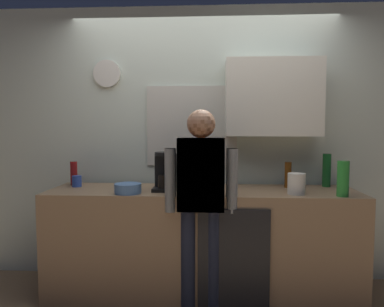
{
  "coord_description": "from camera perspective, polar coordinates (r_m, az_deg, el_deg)",
  "views": [
    {
      "loc": [
        0.09,
        -2.76,
        1.47
      ],
      "look_at": [
        -0.08,
        0.25,
        1.24
      ],
      "focal_mm": 33.49,
      "sensor_mm": 36.0,
      "label": 1
    }
  ],
  "objects": [
    {
      "name": "bottle_red_vinegar",
      "position": [
        3.51,
        -18.3,
        -3.0
      ],
      "size": [
        0.06,
        0.06,
        0.22
      ],
      "primitive_type": "cylinder",
      "color": "maroon",
      "rests_on": "kitchen_counter"
    },
    {
      "name": "person_guest",
      "position": [
        2.81,
        1.44,
        -6.36
      ],
      "size": [
        0.57,
        0.22,
        1.6
      ],
      "rotation": [
        0.0,
        0.0,
        2.56
      ],
      "color": "#3F4766",
      "rests_on": "ground_plane"
    },
    {
      "name": "kitchen_counter",
      "position": [
        3.22,
        1.6,
        -13.89
      ],
      "size": [
        2.64,
        0.64,
        0.92
      ],
      "primitive_type": "cube",
      "color": "#937251",
      "rests_on": "ground_plane"
    },
    {
      "name": "back_wall_assembly",
      "position": [
        3.46,
        3.21,
        2.59
      ],
      "size": [
        4.24,
        0.42,
        2.6
      ],
      "color": "silver",
      "rests_on": "ground_plane"
    },
    {
      "name": "storage_canister",
      "position": [
        3.01,
        16.29,
        -4.65
      ],
      "size": [
        0.14,
        0.14,
        0.17
      ],
      "primitive_type": "cylinder",
      "color": "silver",
      "rests_on": "kitchen_counter"
    },
    {
      "name": "bottle_green_wine",
      "position": [
        3.46,
        20.65,
        -2.51
      ],
      "size": [
        0.07,
        0.07,
        0.3
      ],
      "primitive_type": "cylinder",
      "color": "#195923",
      "rests_on": "kitchen_counter"
    },
    {
      "name": "mixing_bowl",
      "position": [
        2.98,
        -10.18,
        -5.49
      ],
      "size": [
        0.22,
        0.22,
        0.08
      ],
      "primitive_type": "cylinder",
      "color": "#4C72A5",
      "rests_on": "kitchen_counter"
    },
    {
      "name": "bottle_clear_soda",
      "position": [
        3.03,
        22.91,
        -3.71
      ],
      "size": [
        0.09,
        0.09,
        0.28
      ],
      "primitive_type": "cylinder",
      "color": "#2D8C33",
      "rests_on": "kitchen_counter"
    },
    {
      "name": "bottle_amber_beer",
      "position": [
        3.31,
        15.04,
        -3.29
      ],
      "size": [
        0.06,
        0.06,
        0.23
      ],
      "primitive_type": "cylinder",
      "color": "brown",
      "rests_on": "kitchen_counter"
    },
    {
      "name": "cup_blue_mug",
      "position": [
        3.41,
        -17.88,
        -4.23
      ],
      "size": [
        0.08,
        0.08,
        0.1
      ],
      "primitive_type": "cylinder",
      "color": "#3351B2",
      "rests_on": "kitchen_counter"
    },
    {
      "name": "dishwasher_panel",
      "position": [
        2.93,
        6.64,
        -16.8
      ],
      "size": [
        0.56,
        0.02,
        0.83
      ],
      "primitive_type": "cube",
      "color": "black",
      "rests_on": "ground_plane"
    },
    {
      "name": "person_at_sink",
      "position": [
        2.81,
        1.44,
        -6.36
      ],
      "size": [
        0.57,
        0.22,
        1.6
      ],
      "rotation": [
        0.0,
        0.0,
        0.02
      ],
      "color": "#3F4766",
      "rests_on": "ground_plane"
    },
    {
      "name": "coffee_maker",
      "position": [
        3.07,
        -4.28,
        -3.16
      ],
      "size": [
        0.2,
        0.2,
        0.33
      ],
      "color": "black",
      "rests_on": "kitchen_counter"
    },
    {
      "name": "bottle_dark_sauce",
      "position": [
        3.32,
        3.69,
        -3.57
      ],
      "size": [
        0.06,
        0.06,
        0.18
      ],
      "primitive_type": "cylinder",
      "color": "black",
      "rests_on": "kitchen_counter"
    }
  ]
}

